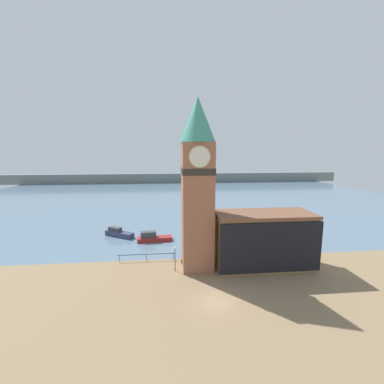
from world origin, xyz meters
name	(u,v)px	position (x,y,z in m)	size (l,w,h in m)	color
ground_plane	(216,301)	(0.00, 0.00, 0.00)	(160.00, 160.00, 0.00)	#846B4C
water	(181,195)	(0.00, 72.23, 0.00)	(160.00, 120.00, 0.00)	slate
far_shoreline	(177,178)	(0.00, 112.23, 2.50)	(180.00, 3.00, 5.00)	slate
pier_railing	(147,255)	(-8.81, 11.98, 0.94)	(8.99, 0.08, 1.09)	#232328
clock_tower	(198,181)	(-1.14, 8.95, 12.96)	(5.00, 5.00, 24.40)	#935B42
pier_building	(263,240)	(8.64, 8.33, 4.12)	(14.37, 6.38, 8.21)	#A88451
boat_near	(153,238)	(-8.28, 20.90, 0.69)	(6.69, 2.42, 1.91)	maroon
boat_far	(119,233)	(-15.30, 24.31, 0.69)	(6.18, 4.70, 1.81)	#333856
mooring_bollard_near	(182,261)	(-3.34, 10.51, 0.37)	(0.32, 0.32, 0.69)	brown
mooring_bollard_far	(186,262)	(-2.75, 10.04, 0.40)	(0.26, 0.26, 0.73)	brown
lamp_post	(175,254)	(-4.46, 8.01, 2.58)	(0.32, 0.32, 3.66)	black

